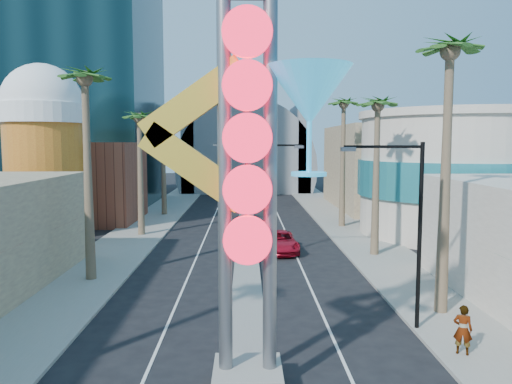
# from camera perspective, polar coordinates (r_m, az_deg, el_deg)

# --- Properties ---
(sidewalk_west) EXTENTS (5.00, 100.00, 0.15)m
(sidewalk_west) POSITION_cam_1_polar(r_m,az_deg,el_deg) (48.92, -12.32, -3.76)
(sidewalk_west) COLOR gray
(sidewalk_west) RESTS_ON ground
(sidewalk_east) EXTENTS (5.00, 100.00, 0.15)m
(sidewalk_east) POSITION_cam_1_polar(r_m,az_deg,el_deg) (48.94, 10.12, -3.71)
(sidewalk_east) COLOR gray
(sidewalk_east) RESTS_ON ground
(median) EXTENTS (1.60, 84.00, 0.15)m
(median) POSITION_cam_1_polar(r_m,az_deg,el_deg) (50.96, -1.10, -3.25)
(median) COLOR gray
(median) RESTS_ON ground
(hotel_tower) EXTENTS (20.00, 20.00, 50.00)m
(hotel_tower) POSITION_cam_1_polar(r_m,az_deg,el_deg) (70.09, -20.59, 19.37)
(hotel_tower) COLOR black
(hotel_tower) RESTS_ON ground
(brick_filler_west) EXTENTS (10.00, 10.00, 8.00)m
(brick_filler_west) POSITION_cam_1_polar(r_m,az_deg,el_deg) (52.97, -18.69, 1.06)
(brick_filler_west) COLOR brown
(brick_filler_west) RESTS_ON ground
(filler_east) EXTENTS (10.00, 20.00, 10.00)m
(filler_east) POSITION_cam_1_polar(r_m,az_deg,el_deg) (62.52, 13.73, 2.77)
(filler_east) COLOR #8D735B
(filler_east) RESTS_ON ground
(beer_mug) EXTENTS (7.00, 7.00, 14.50)m
(beer_mug) POSITION_cam_1_polar(r_m,az_deg,el_deg) (45.62, -23.08, 5.05)
(beer_mug) COLOR #B54518
(beer_mug) RESTS_ON ground
(turquoise_building) EXTENTS (16.60, 16.60, 10.60)m
(turquoise_building) POSITION_cam_1_polar(r_m,az_deg,el_deg) (46.11, 21.89, 1.87)
(turquoise_building) COLOR #BDB1A0
(turquoise_building) RESTS_ON ground
(canopy) EXTENTS (22.00, 16.00, 22.00)m
(canopy) POSITION_cam_1_polar(r_m,az_deg,el_deg) (84.43, -1.13, 3.17)
(canopy) COLOR slate
(canopy) RESTS_ON ground
(neon_sign) EXTENTS (6.53, 2.60, 12.55)m
(neon_sign) POSITION_cam_1_polar(r_m,az_deg,el_deg) (15.35, 2.06, 3.21)
(neon_sign) COLOR gray
(neon_sign) RESTS_ON ground
(streetlight_0) EXTENTS (3.79, 0.25, 8.00)m
(streetlight_0) POSITION_cam_1_polar(r_m,az_deg,el_deg) (32.50, -0.11, 0.21)
(streetlight_0) COLOR black
(streetlight_0) RESTS_ON ground
(streetlight_1) EXTENTS (3.79, 0.25, 8.00)m
(streetlight_1) POSITION_cam_1_polar(r_m,az_deg,el_deg) (56.44, -1.67, 2.51)
(streetlight_1) COLOR black
(streetlight_1) RESTS_ON ground
(streetlight_2) EXTENTS (3.45, 0.25, 8.00)m
(streetlight_2) POSITION_cam_1_polar(r_m,az_deg,el_deg) (21.67, 17.07, -2.90)
(streetlight_2) COLOR black
(streetlight_2) RESTS_ON ground
(palm_1) EXTENTS (2.40, 2.40, 12.70)m
(palm_1) POSITION_cam_1_polar(r_m,az_deg,el_deg) (29.87, -18.95, 10.85)
(palm_1) COLOR brown
(palm_1) RESTS_ON ground
(palm_2) EXTENTS (2.40, 2.40, 11.20)m
(palm_2) POSITION_cam_1_polar(r_m,az_deg,el_deg) (43.31, -13.21, 7.51)
(palm_2) COLOR brown
(palm_2) RESTS_ON ground
(palm_3) EXTENTS (2.40, 2.40, 11.20)m
(palm_3) POSITION_cam_1_polar(r_m,az_deg,el_deg) (55.10, -10.60, 7.13)
(palm_3) COLOR brown
(palm_3) RESTS_ON ground
(palm_5) EXTENTS (2.40, 2.40, 13.20)m
(palm_5) POSITION_cam_1_polar(r_m,az_deg,el_deg) (24.34, 21.25, 13.08)
(palm_5) COLOR brown
(palm_5) RESTS_ON ground
(palm_6) EXTENTS (2.40, 2.40, 11.70)m
(palm_6) POSITION_cam_1_polar(r_m,az_deg,el_deg) (35.57, 13.73, 8.66)
(palm_6) COLOR brown
(palm_6) RESTS_ON ground
(palm_7) EXTENTS (2.40, 2.40, 12.70)m
(palm_7) POSITION_cam_1_polar(r_m,az_deg,el_deg) (47.31, 9.99, 9.03)
(palm_7) COLOR brown
(palm_7) RESTS_ON ground
(red_pickup) EXTENTS (2.79, 5.55, 1.51)m
(red_pickup) POSITION_cam_1_polar(r_m,az_deg,el_deg) (36.66, 2.67, -5.69)
(red_pickup) COLOR #B10D22
(red_pickup) RESTS_ON ground
(pedestrian_a) EXTENTS (0.80, 0.68, 1.86)m
(pedestrian_a) POSITION_cam_1_polar(r_m,az_deg,el_deg) (20.59, 22.56, -14.31)
(pedestrian_a) COLOR gray
(pedestrian_a) RESTS_ON sidewalk_east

